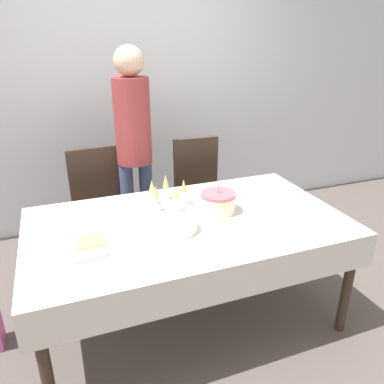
{
  "coord_description": "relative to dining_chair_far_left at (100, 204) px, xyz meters",
  "views": [
    {
      "loc": [
        -0.69,
        -1.92,
        1.77
      ],
      "look_at": [
        0.08,
        0.14,
        0.85
      ],
      "focal_mm": 35.0,
      "sensor_mm": 36.0,
      "label": 1
    }
  ],
  "objects": [
    {
      "name": "napkin_pile",
      "position": [
        -0.16,
        -0.92,
        0.2
      ],
      "size": [
        0.15,
        0.15,
        0.01
      ],
      "color": "#E0D166",
      "rests_on": "dining_table"
    },
    {
      "name": "champagne_tray",
      "position": [
        0.37,
        -0.62,
        0.27
      ],
      "size": [
        0.32,
        0.32,
        0.18
      ],
      "color": "silver",
      "rests_on": "dining_table"
    },
    {
      "name": "fork_pile",
      "position": [
        -0.18,
        -1.08,
        0.2
      ],
      "size": [
        0.18,
        0.08,
        0.02
      ],
      "color": "silver",
      "rests_on": "dining_table"
    },
    {
      "name": "birthday_cake",
      "position": [
        0.65,
        -0.81,
        0.26
      ],
      "size": [
        0.23,
        0.23,
        0.2
      ],
      "color": "beige",
      "rests_on": "dining_table"
    },
    {
      "name": "dining_chair_far_left",
      "position": [
        0.0,
        0.0,
        0.0
      ],
      "size": [
        0.45,
        0.45,
        0.97
      ],
      "color": "#38281E",
      "rests_on": "ground_plane"
    },
    {
      "name": "dining_table",
      "position": [
        0.43,
        -0.86,
        0.09
      ],
      "size": [
        1.91,
        1.08,
        0.73
      ],
      "color": "silver",
      "rests_on": "ground_plane"
    },
    {
      "name": "person_standing",
      "position": [
        0.32,
        0.07,
        0.51
      ],
      "size": [
        0.28,
        0.28,
        1.71
      ],
      "color": "#3F4C72",
      "rests_on": "ground_plane"
    },
    {
      "name": "wall_back",
      "position": [
        0.43,
        0.77,
        0.81
      ],
      "size": [
        8.0,
        0.05,
        2.7
      ],
      "color": "silver",
      "rests_on": "ground_plane"
    },
    {
      "name": "ground_plane",
      "position": [
        0.43,
        -0.86,
        -0.54
      ],
      "size": [
        12.0,
        12.0,
        0.0
      ],
      "primitive_type": "plane",
      "color": "#564C47"
    },
    {
      "name": "plate_stack_main",
      "position": [
        0.32,
        -0.95,
        0.22
      ],
      "size": [
        0.26,
        0.26,
        0.06
      ],
      "color": "silver",
      "rests_on": "dining_table"
    },
    {
      "name": "dining_chair_far_right",
      "position": [
        0.86,
        0.0,
        0.0
      ],
      "size": [
        0.43,
        0.43,
        0.97
      ],
      "color": "#38281E",
      "rests_on": "ground_plane"
    },
    {
      "name": "cake_knife",
      "position": [
        0.72,
        -1.03,
        0.19
      ],
      "size": [
        0.27,
        0.15,
        0.0
      ],
      "color": "silver",
      "rests_on": "dining_table"
    }
  ]
}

